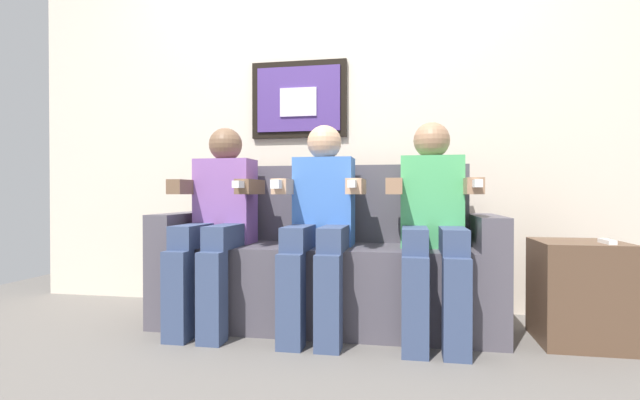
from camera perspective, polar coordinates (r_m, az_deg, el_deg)
name	(u,v)px	position (r m, az deg, el deg)	size (l,w,h in m)	color
ground_plane	(314,342)	(2.41, -0.69, -16.92)	(5.54, 5.54, 0.00)	#66605B
back_wall_assembly	(336,107)	(3.10, 2.01, 11.31)	(4.26, 0.10, 2.60)	beige
couch	(326,268)	(2.65, 0.71, -8.37)	(1.86, 0.58, 0.90)	#514C56
person_on_left	(217,217)	(2.62, -12.43, -2.03)	(0.46, 0.56, 1.11)	#8C59A5
person_in_middle	(320,218)	(2.46, 0.04, -2.19)	(0.46, 0.56, 1.11)	#3F72CC
person_on_right	(433,219)	(2.42, 13.62, -2.27)	(0.46, 0.56, 1.11)	#4CB266
side_table_right	(579,292)	(2.65, 29.11, -9.82)	(0.40, 0.40, 0.50)	brown
spare_remote_on_table	(607,241)	(2.56, 31.68, -4.34)	(0.04, 0.13, 0.02)	white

